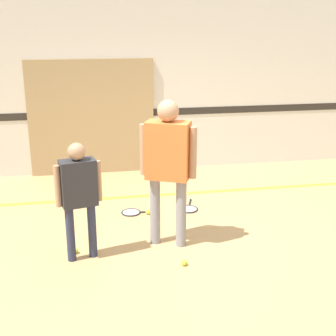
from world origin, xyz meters
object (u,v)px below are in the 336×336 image
racket_second_spare (188,208)px  tennis_ball_near_instructor (184,263)px  tennis_ball_by_spare_racket (148,212)px  person_student_left (79,189)px  tennis_ball_stray_left (75,251)px  racket_spare_on_floor (133,212)px  person_instructor (168,158)px

racket_second_spare → tennis_ball_near_instructor: 1.59m
tennis_ball_by_spare_racket → person_student_left: bearing=-129.1°
racket_second_spare → tennis_ball_by_spare_racket: 0.59m
tennis_ball_stray_left → racket_spare_on_floor: bearing=53.8°
person_student_left → racket_spare_on_floor: bearing=46.6°
person_instructor → racket_spare_on_floor: size_ratio=3.27×
person_instructor → racket_second_spare: person_instructor is taller
tennis_ball_by_spare_racket → tennis_ball_near_instructor: bearing=-82.5°
person_student_left → tennis_ball_by_spare_racket: 1.61m
racket_second_spare → tennis_ball_stray_left: tennis_ball_stray_left is taller
racket_spare_on_floor → person_instructor: bearing=-65.6°
person_student_left → racket_second_spare: (1.47, 1.17, -0.81)m
tennis_ball_near_instructor → tennis_ball_by_spare_racket: (-0.19, 1.46, 0.00)m
person_instructor → person_student_left: bearing=-145.9°
person_instructor → tennis_ball_stray_left: 1.50m
tennis_ball_stray_left → racket_second_spare: bearing=34.0°
person_student_left → tennis_ball_by_spare_racket: size_ratio=20.15×
person_student_left → tennis_ball_by_spare_racket: bearing=37.8°
racket_spare_on_floor → tennis_ball_stray_left: size_ratio=7.98×
person_student_left → tennis_ball_stray_left: size_ratio=20.15×
racket_second_spare → tennis_ball_near_instructor: tennis_ball_near_instructor is taller
racket_second_spare → tennis_ball_by_spare_racket: size_ratio=7.99×
tennis_ball_stray_left → tennis_ball_near_instructor: bearing=-22.8°
tennis_ball_stray_left → person_student_left: bearing=-55.1°
tennis_ball_by_spare_racket → tennis_ball_stray_left: size_ratio=1.00×
tennis_ball_near_instructor → tennis_ball_by_spare_racket: bearing=97.5°
person_instructor → racket_spare_on_floor: (-0.32, 1.00, -1.05)m
person_student_left → tennis_ball_stray_left: bearing=111.9°
racket_second_spare → tennis_ball_by_spare_racket: bearing=116.1°
racket_spare_on_floor → tennis_ball_near_instructor: 1.59m
tennis_ball_near_instructor → tennis_ball_stray_left: 1.26m
tennis_ball_near_instructor → tennis_ball_stray_left: size_ratio=1.00×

